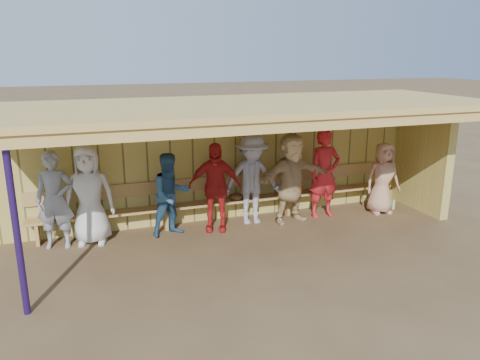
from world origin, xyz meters
The scene contains 12 objects.
ground centered at (0.00, 0.00, 0.00)m, with size 90.00×90.00×0.00m, color brown.
player_a centered at (-3.24, 0.80, 0.87)m, with size 0.63×0.42×1.73m, color gray.
player_b centered at (-2.67, 0.81, 0.90)m, with size 0.88×0.57×1.80m, color silver.
player_c centered at (-1.23, 0.71, 0.79)m, with size 0.76×0.60×1.57m, color #2D577D.
player_d centered at (-0.39, 0.68, 0.86)m, with size 1.01×0.42×1.72m, color red.
player_e centered at (0.41, 0.81, 0.91)m, with size 1.17×0.67×1.81m, color #99979F.
player_f centered at (1.19, 0.64, 0.91)m, with size 1.69×0.54×1.82m, color tan.
player_g centered at (1.97, 0.69, 0.92)m, with size 0.67×0.44×1.84m, color red.
player_h centered at (3.24, 0.46, 0.77)m, with size 0.75×0.49×1.53m, color tan.
dugout_structure centered at (0.39, 0.69, 1.69)m, with size 8.80×3.20×2.50m.
bench centered at (0.00, 1.12, 0.53)m, with size 7.60×0.34×0.93m.
dugout_equipment centered at (-0.36, 0.99, 0.49)m, with size 6.44×0.62×0.80m.
Camera 1 is at (-2.77, -7.52, 3.33)m, focal length 35.00 mm.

